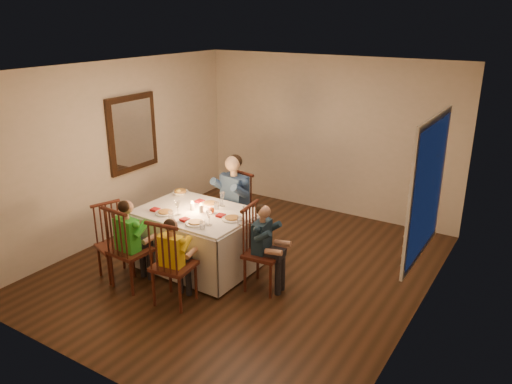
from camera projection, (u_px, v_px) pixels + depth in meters
The scene contains 26 objects.
ground at pixel (245, 267), 6.71m from camera, with size 5.00×5.00×0.00m, color black.
wall_left at pixel (117, 150), 7.39m from camera, with size 0.02×5.00×2.60m, color beige.
wall_right at pixel (426, 210), 5.14m from camera, with size 0.02×5.00×2.60m, color beige.
wall_back at pixel (327, 136), 8.26m from camera, with size 4.50×0.02×2.60m, color beige.
ceiling at pixel (243, 69), 5.83m from camera, with size 5.00×5.00×0.00m, color white.
dining_table at pixel (197, 227), 6.55m from camera, with size 1.54×1.13×0.76m.
chair_adult at pixel (234, 244), 7.37m from camera, with size 0.44×0.42×1.08m, color #3D1910, non-canonical shape.
chair_near_left at pixel (134, 285), 6.25m from camera, with size 0.44×0.42×1.08m, color #3D1910, non-canonical shape.
chair_near_right at pixel (176, 302), 5.89m from camera, with size 0.44×0.42×1.08m, color #3D1910, non-canonical shape.
chair_end at pixel (264, 288), 6.19m from camera, with size 0.44×0.42×1.08m, color #3D1910, non-canonical shape.
chair_extra at pixel (118, 276), 6.47m from camera, with size 0.40×0.38×0.98m, color #3D1910, non-canonical shape.
adult at pixel (234, 244), 7.37m from camera, with size 0.52×0.47×1.36m, color navy, non-canonical shape.
child_green at pixel (134, 285), 6.25m from camera, with size 0.39×0.36×1.14m, color green, non-canonical shape.
child_yellow at pixel (176, 302), 5.89m from camera, with size 0.35×0.32×1.07m, color yellow, non-canonical shape.
child_teal at pixel (264, 288), 6.19m from camera, with size 0.37×0.34×1.10m, color #182C3E, non-canonical shape.
setting_adult at pixel (210, 204), 6.68m from camera, with size 0.26×0.26×0.02m, color white.
setting_green at pixel (165, 213), 6.39m from camera, with size 0.26×0.26×0.02m, color white.
setting_yellow at pixel (196, 223), 6.07m from camera, with size 0.26×0.26×0.02m, color white.
setting_teal at pixel (232, 219), 6.20m from camera, with size 0.26×0.26×0.02m, color white.
candle_left at pixel (192, 206), 6.49m from camera, with size 0.06×0.06×0.10m, color silver.
candle_right at pixel (201, 209), 6.41m from camera, with size 0.06×0.06×0.10m, color silver.
squash at pixel (179, 193), 7.01m from camera, with size 0.09×0.09×0.09m, color yellow.
orange_fruit at pixel (211, 210), 6.39m from camera, with size 0.08×0.08×0.08m, color #FF5E15.
serving_bowl at pixel (180, 193), 7.04m from camera, with size 0.21×0.21×0.05m, color white.
wall_mirror at pixel (133, 133), 7.55m from camera, with size 0.06×0.95×1.15m.
window_blinds at pixel (426, 188), 5.17m from camera, with size 0.07×1.34×1.54m.
Camera 1 is at (3.30, -4.98, 3.21)m, focal length 35.00 mm.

